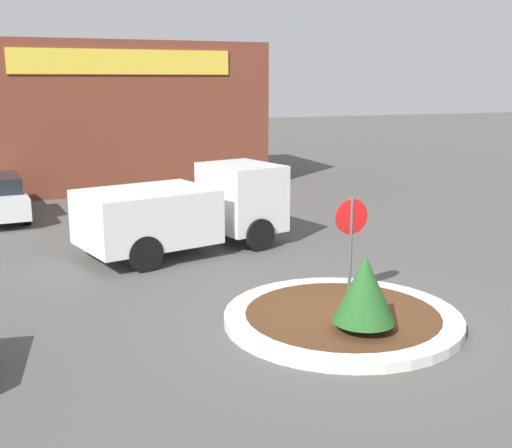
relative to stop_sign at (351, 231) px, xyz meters
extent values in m
plane|color=#514F4C|center=(-0.62, -0.86, -1.46)|extent=(120.00, 120.00, 0.00)
cylinder|color=beige|center=(-0.62, -0.86, -1.38)|extent=(4.32, 4.32, 0.18)
cylinder|color=#4C2D19|center=(-0.62, -0.86, -1.37)|extent=(3.54, 3.54, 0.18)
cylinder|color=#4C4C51|center=(0.00, 0.00, -0.40)|extent=(0.07, 0.07, 2.12)
cylinder|color=#B71414|center=(0.00, 0.00, 0.29)|extent=(0.69, 0.03, 0.69)
cylinder|color=brown|center=(-0.70, -1.72, -1.20)|extent=(0.08, 0.08, 0.17)
cone|color=#235623|center=(-0.70, -1.72, -0.54)|extent=(1.06, 1.06, 1.15)
cube|color=white|center=(-0.27, 5.43, -0.21)|extent=(2.12, 2.46, 1.75)
cube|color=white|center=(-3.00, 4.76, -0.42)|extent=(3.56, 2.92, 1.32)
cube|color=black|center=(0.29, 5.57, 0.10)|extent=(0.49, 1.85, 0.61)
cylinder|color=black|center=(-0.67, 6.39, -1.04)|extent=(0.88, 0.44, 0.85)
cylinder|color=black|center=(-0.18, 4.39, -1.04)|extent=(0.88, 0.44, 0.85)
cylinder|color=black|center=(-3.80, 5.62, -1.04)|extent=(0.88, 0.44, 0.85)
cylinder|color=black|center=(-3.31, 3.62, -1.04)|extent=(0.88, 0.44, 0.85)
cube|color=brown|center=(-1.80, 16.87, 1.42)|extent=(11.60, 6.00, 5.77)
cube|color=gold|center=(-1.80, 13.84, 3.50)|extent=(8.12, 0.08, 0.90)
cylinder|color=black|center=(-5.85, 12.52, -1.15)|extent=(0.24, 0.65, 0.63)
cylinder|color=black|center=(-5.66, 9.77, -1.15)|extent=(0.24, 0.65, 0.63)
camera|label=1|loc=(-6.09, -10.55, 2.86)|focal=45.00mm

